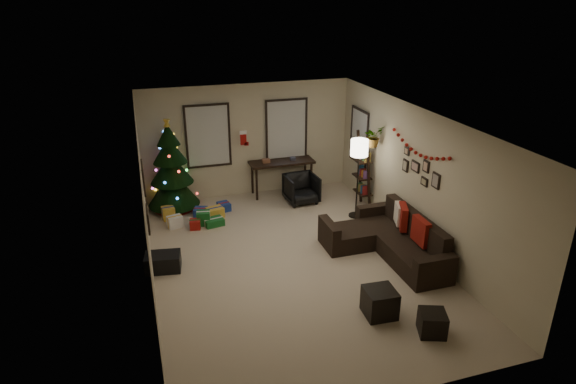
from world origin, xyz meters
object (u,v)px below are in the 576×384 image
at_px(christmas_tree, 171,172).
at_px(desk, 282,165).
at_px(sofa, 390,240).
at_px(desk_chair, 301,189).
at_px(bookshelf, 363,171).

distance_m(christmas_tree, desk, 2.63).
xyz_separation_m(sofa, desk_chair, (-0.83, 2.81, 0.08)).
distance_m(sofa, desk_chair, 2.93).
bearing_deg(desk, sofa, -72.07).
relative_size(christmas_tree, sofa, 0.89).
xyz_separation_m(christmas_tree, bookshelf, (4.17, -1.17, -0.04)).
bearing_deg(desk_chair, bookshelf, -30.25).
height_order(christmas_tree, sofa, christmas_tree).
height_order(christmas_tree, desk_chair, christmas_tree).
bearing_deg(sofa, desk, 107.93).
bearing_deg(desk, bookshelf, -39.89).
relative_size(desk_chair, bookshelf, 0.38).
distance_m(desk, desk_chair, 0.82).
bearing_deg(desk_chair, sofa, -76.74).
xyz_separation_m(desk_chair, bookshelf, (1.25, -0.64, 0.52)).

